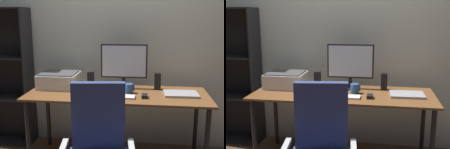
% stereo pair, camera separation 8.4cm
% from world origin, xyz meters
% --- Properties ---
extents(back_wall, '(6.40, 0.10, 2.60)m').
position_xyz_m(back_wall, '(0.00, 0.50, 1.30)').
color(back_wall, beige).
rests_on(back_wall, ground).
extents(desk, '(1.77, 0.67, 0.74)m').
position_xyz_m(desk, '(0.00, 0.00, 0.66)').
color(desk, brown).
rests_on(desk, ground).
extents(monitor, '(0.48, 0.20, 0.46)m').
position_xyz_m(monitor, '(0.05, 0.19, 1.00)').
color(monitor, black).
rests_on(monitor, desk).
extents(keyboard, '(0.29, 0.11, 0.02)m').
position_xyz_m(keyboard, '(0.04, -0.16, 0.75)').
color(keyboard, silver).
rests_on(keyboard, desk).
extents(mouse, '(0.06, 0.10, 0.03)m').
position_xyz_m(mouse, '(0.27, -0.13, 0.76)').
color(mouse, black).
rests_on(mouse, desk).
extents(coffee_mug, '(0.10, 0.08, 0.09)m').
position_xyz_m(coffee_mug, '(0.11, 0.01, 0.79)').
color(coffee_mug, '#285193').
rests_on(coffee_mug, desk).
extents(laptop, '(0.33, 0.24, 0.02)m').
position_xyz_m(laptop, '(0.62, 0.00, 0.75)').
color(laptop, '#99999E').
rests_on(laptop, desk).
extents(speaker_left, '(0.06, 0.07, 0.17)m').
position_xyz_m(speaker_left, '(-0.30, 0.18, 0.82)').
color(speaker_left, black).
rests_on(speaker_left, desk).
extents(speaker_right, '(0.06, 0.07, 0.17)m').
position_xyz_m(speaker_right, '(0.40, 0.18, 0.82)').
color(speaker_right, black).
rests_on(speaker_right, desk).
extents(printer, '(0.40, 0.34, 0.16)m').
position_xyz_m(printer, '(-0.63, 0.13, 0.82)').
color(printer, silver).
rests_on(printer, desk).
extents(paper_sheet, '(0.27, 0.34, 0.00)m').
position_xyz_m(paper_sheet, '(-0.24, -0.19, 0.74)').
color(paper_sheet, white).
rests_on(paper_sheet, desk).
extents(bookshelf, '(0.66, 0.28, 1.58)m').
position_xyz_m(bookshelf, '(-1.38, 0.33, 0.78)').
color(bookshelf, black).
rests_on(bookshelf, ground).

